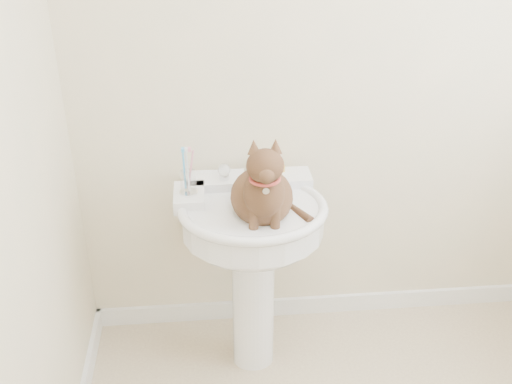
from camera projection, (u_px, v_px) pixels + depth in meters
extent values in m
cube|color=white|center=(329.00, 304.00, 2.89)|extent=(2.20, 0.02, 0.09)
cylinder|color=white|center=(253.00, 304.00, 2.48)|extent=(0.17, 0.17, 0.61)
cylinder|color=white|center=(253.00, 221.00, 2.29)|extent=(0.54, 0.54, 0.12)
ellipsoid|color=white|center=(253.00, 234.00, 2.31)|extent=(0.50, 0.43, 0.20)
torus|color=white|center=(253.00, 208.00, 2.26)|extent=(0.57, 0.57, 0.04)
cube|color=white|center=(249.00, 182.00, 2.42)|extent=(0.51, 0.14, 0.05)
cube|color=white|center=(189.00, 198.00, 2.30)|extent=(0.12, 0.18, 0.05)
cylinder|color=silver|center=(249.00, 175.00, 2.37)|extent=(0.05, 0.05, 0.05)
cylinder|color=silver|center=(250.00, 174.00, 2.31)|extent=(0.04, 0.04, 0.14)
sphere|color=white|center=(221.00, 170.00, 2.37)|extent=(0.06, 0.06, 0.06)
sphere|color=white|center=(276.00, 167.00, 2.38)|extent=(0.06, 0.06, 0.06)
cube|color=yellow|center=(272.00, 167.00, 2.45)|extent=(0.10, 0.07, 0.03)
cylinder|color=silver|center=(189.00, 192.00, 2.28)|extent=(0.07, 0.07, 0.01)
cylinder|color=white|center=(188.00, 182.00, 2.26)|extent=(0.06, 0.06, 0.09)
cylinder|color=#47AAEA|center=(184.00, 170.00, 2.23)|extent=(0.01, 0.01, 0.17)
cylinder|color=white|center=(187.00, 170.00, 2.23)|extent=(0.01, 0.01, 0.17)
cylinder|color=pink|center=(191.00, 170.00, 2.23)|extent=(0.01, 0.01, 0.17)
ellipsoid|color=brown|center=(262.00, 197.00, 2.20)|extent=(0.23, 0.27, 0.21)
ellipsoid|color=brown|center=(264.00, 193.00, 2.09)|extent=(0.15, 0.14, 0.19)
ellipsoid|color=brown|center=(266.00, 166.00, 2.00)|extent=(0.13, 0.12, 0.12)
cone|color=brown|center=(254.00, 147.00, 1.99)|extent=(0.05, 0.05, 0.05)
cone|color=brown|center=(276.00, 146.00, 1.99)|extent=(0.05, 0.05, 0.05)
cylinder|color=brown|center=(293.00, 209.00, 2.26)|extent=(0.03, 0.03, 0.24)
torus|color=maroon|center=(265.00, 179.00, 2.04)|extent=(0.11, 0.11, 0.01)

